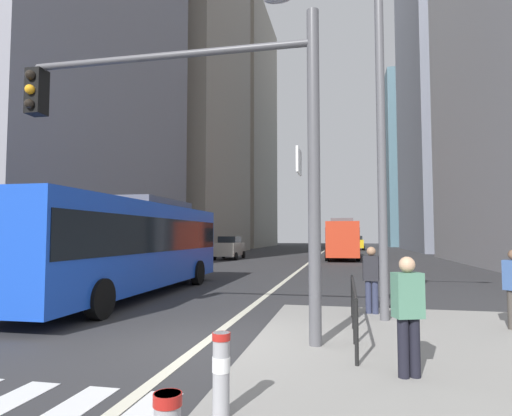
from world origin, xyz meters
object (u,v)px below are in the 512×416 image
Objects in this scene: car_oncoming_mid at (229,248)px; car_receding_near at (357,243)px; city_bus_blue_oncoming at (129,242)px; bollard_left at (221,370)px; sedan_white_oncoming at (2,270)px; pedestrian_waiting at (372,277)px; traffic_signal_gantry at (207,126)px; street_lamp_post at (380,96)px; city_bus_red_receding at (342,238)px; car_receding_far at (342,242)px; pedestrian_walking at (408,310)px.

car_oncoming_mid is 27.30m from car_receding_near.
bollard_left is (5.85, -8.80, -1.20)m from city_bus_blue_oncoming.
car_oncoming_mid reaches higher than bollard_left.
sedan_white_oncoming is 11.09m from pedestrian_waiting.
car_receding_near is 52.84m from traffic_signal_gantry.
traffic_signal_gantry is at bearing -50.81° from city_bus_blue_oncoming.
pedestrian_waiting is (11.08, -0.55, 0.06)m from sedan_white_oncoming.
bollard_left is (8.38, -30.83, -0.35)m from car_oncoming_mid.
pedestrian_waiting is (10.31, -24.40, 0.06)m from car_oncoming_mid.
sedan_white_oncoming is 12.16m from street_lamp_post.
traffic_signal_gantry is at bearing -94.42° from car_receding_near.
city_bus_blue_oncoming is 1.94× the size of traffic_signal_gantry.
city_bus_blue_oncoming reaches higher than car_receding_near.
sedan_white_oncoming is 0.96× the size of car_oncoming_mid.
car_oncoming_mid is (0.77, 23.85, 0.00)m from sedan_white_oncoming.
pedestrian_waiting is at bearing 73.28° from bollard_left.
city_bus_red_receding is 29.81m from car_receding_far.
car_receding_near reaches higher than pedestrian_walking.
sedan_white_oncoming is 2.67× the size of pedestrian_walking.
pedestrian_walking is (-0.73, -53.99, 0.05)m from car_receding_near.
city_bus_red_receding is (10.16, 26.45, 0.85)m from sedan_white_oncoming.
traffic_signal_gantry is 6.86× the size of bollard_left.
bollard_left is at bearing -68.78° from traffic_signal_gantry.
bollard_left is (-2.15, -5.63, -4.65)m from street_lamp_post.
bollard_left is at bearing -106.72° from pedestrian_waiting.
car_oncoming_mid is at bearing -114.31° from car_receding_near.
car_receding_near is 1.06× the size of car_receding_far.
pedestrian_walking is (7.98, -7.09, -0.79)m from city_bus_blue_oncoming.
pedestrian_waiting is at bearing 46.54° from traffic_signal_gantry.
street_lamp_post is at bearing 89.68° from pedestrian_walking.
city_bus_red_receding reaches higher than car_oncoming_mid.
car_oncoming_mid and car_receding_far have the same top height.
sedan_white_oncoming is 1.05× the size of car_receding_far.
street_lamp_post reaches higher than car_receding_near.
car_receding_near is 49.29m from pedestrian_waiting.
pedestrian_waiting is at bearing -67.10° from car_oncoming_mid.
street_lamp_post is at bearing -74.32° from pedestrian_waiting.
car_oncoming_mid is 33.69m from car_receding_far.
sedan_white_oncoming is at bearing -103.85° from car_receding_near.
car_receding_far is at bearing 90.26° from city_bus_red_receding.
street_lamp_post is 5.78m from pedestrian_walking.
city_bus_blue_oncoming is 2.57× the size of car_oncoming_mid.
traffic_signal_gantry is at bearing -75.50° from car_oncoming_mid.
car_oncoming_mid is 0.56× the size of street_lamp_post.
city_bus_blue_oncoming is at bearing 163.01° from pedestrian_waiting.
car_oncoming_mid is at bearing -164.53° from city_bus_red_receding.
pedestrian_walking reaches higher than bollard_left.
city_bus_blue_oncoming is at bearing -100.52° from car_receding_near.
city_bus_red_receding reaches higher than pedestrian_walking.
sedan_white_oncoming is at bearing 154.99° from pedestrian_walking.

